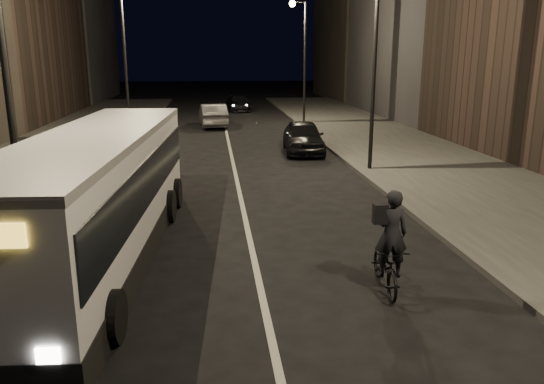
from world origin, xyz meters
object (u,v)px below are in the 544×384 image
object	(u,v)px
city_bus	(99,192)
cyclist_on_bicycle	(387,257)
streetlight_left_near	(12,28)
car_far	(239,103)
streetlight_right_mid	(369,39)
streetlight_left_far	(129,43)
streetlight_right_far	(301,45)
car_mid	(213,115)
car_near	(303,137)

from	to	relation	value
city_bus	cyclist_on_bicycle	bearing A→B (deg)	-18.34
streetlight_left_near	car_far	size ratio (longest dim) A/B	1.79
car_far	streetlight_left_near	bearing A→B (deg)	-106.54
cyclist_on_bicycle	streetlight_left_near	bearing A→B (deg)	162.87
streetlight_right_mid	streetlight_left_far	bearing A→B (deg)	136.84
streetlight_right_far	car_mid	size ratio (longest dim) A/B	1.72
car_near	car_mid	world-z (taller)	car_near
streetlight_right_far	cyclist_on_bicycle	bearing A→B (deg)	-95.74
streetlight_left_far	car_near	size ratio (longest dim) A/B	1.74
streetlight_left_far	streetlight_right_mid	bearing A→B (deg)	-43.16
streetlight_left_far	car_far	bearing A→B (deg)	66.12
city_bus	streetlight_right_mid	bearing A→B (deg)	48.01
streetlight_right_far	streetlight_left_far	xyz separation A→B (m)	(-10.66, -6.00, 0.00)
car_far	city_bus	bearing A→B (deg)	-103.50
city_bus	car_near	distance (m)	15.26
city_bus	car_near	world-z (taller)	city_bus
streetlight_left_far	car_near	bearing A→B (deg)	-30.39
city_bus	streetlight_left_far	bearing A→B (deg)	99.19
car_near	cyclist_on_bicycle	bearing A→B (deg)	-89.19
streetlight_right_mid	streetlight_left_near	bearing A→B (deg)	-143.12
streetlight_right_mid	car_near	bearing A→B (deg)	109.99
streetlight_left_near	city_bus	bearing A→B (deg)	-20.88
streetlight_right_mid	city_bus	size ratio (longest dim) A/B	0.71
streetlight_right_mid	city_bus	bearing A→B (deg)	-135.89
cyclist_on_bicycle	car_mid	bearing A→B (deg)	102.19
car_mid	car_near	bearing A→B (deg)	108.62
streetlight_right_far	streetlight_left_far	bearing A→B (deg)	-150.64
streetlight_right_mid	streetlight_left_far	xyz separation A→B (m)	(-10.66, 10.00, 0.00)
streetlight_left_near	car_mid	world-z (taller)	streetlight_left_near
streetlight_right_mid	cyclist_on_bicycle	size ratio (longest dim) A/B	3.69
streetlight_right_mid	streetlight_left_near	size ratio (longest dim) A/B	1.00
car_near	car_mid	bearing A→B (deg)	117.57
streetlight_right_far	city_bus	bearing A→B (deg)	-109.91
streetlight_left_near	city_bus	size ratio (longest dim) A/B	0.71
streetlight_right_far	car_mid	world-z (taller)	streetlight_right_far
streetlight_left_near	car_near	distance (m)	16.23
streetlight_left_far	car_far	size ratio (longest dim) A/B	1.79
car_near	car_mid	size ratio (longest dim) A/B	0.99
streetlight_right_far	car_mid	xyz separation A→B (m)	(-6.13, -0.96, -4.58)
streetlight_left_far	city_bus	distance (m)	19.10
streetlight_right_mid	car_far	distance (m)	26.12
city_bus	car_far	xyz separation A→B (m)	(5.09, 34.06, -1.00)
streetlight_left_near	car_mid	distance (m)	23.92
streetlight_right_mid	streetlight_left_far	distance (m)	14.62
car_mid	car_far	size ratio (longest dim) A/B	1.04
car_near	streetlight_right_far	bearing A→B (deg)	85.64
streetlight_right_far	car_far	size ratio (longest dim) A/B	1.79
streetlight_right_mid	car_mid	distance (m)	16.88
car_near	car_mid	distance (m)	11.18
streetlight_right_far	streetlight_left_far	world-z (taller)	same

